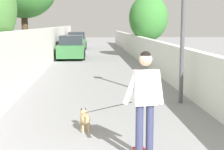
{
  "coord_description": "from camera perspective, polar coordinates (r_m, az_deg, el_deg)",
  "views": [
    {
      "loc": [
        -3.82,
        0.4,
        2.28
      ],
      "look_at": [
        4.52,
        -0.15,
        1.0
      ],
      "focal_mm": 53.54,
      "sensor_mm": 36.0,
      "label": 1
    }
  ],
  "objects": [
    {
      "name": "lamp_post",
      "position": [
        9.74,
        12.12,
        11.39
      ],
      "size": [
        0.36,
        0.36,
        4.0
      ],
      "color": "#4C4C51",
      "rests_on": "ground"
    },
    {
      "name": "tree_right_distant",
      "position": [
        23.17,
        6.24,
        9.65
      ],
      "size": [
        2.65,
        2.65,
        4.26
      ],
      "color": "brown",
      "rests_on": "ground"
    },
    {
      "name": "dog",
      "position": [
        7.27,
        -4.63,
        -7.34
      ],
      "size": [
        1.97,
        1.16,
        1.06
      ],
      "color": "tan",
      "rests_on": "ground"
    },
    {
      "name": "ground_plane",
      "position": [
        17.97,
        -2.48,
        1.41
      ],
      "size": [
        80.0,
        80.0,
        0.0
      ],
      "primitive_type": "plane",
      "color": "gray"
    },
    {
      "name": "person_skateboarder",
      "position": [
        5.54,
        5.67,
        -3.42
      ],
      "size": [
        0.27,
        0.72,
        1.76
      ],
      "color": "#333859",
      "rests_on": "skateboard"
    },
    {
      "name": "wall_left",
      "position": [
        16.04,
        -12.32,
        4.04
      ],
      "size": [
        48.0,
        0.3,
        2.06
      ],
      "primitive_type": "cube",
      "color": "silver",
      "rests_on": "ground"
    },
    {
      "name": "car_near",
      "position": [
        22.57,
        -6.92,
        4.67
      ],
      "size": [
        4.14,
        1.8,
        1.54
      ],
      "color": "#336B38",
      "rests_on": "ground"
    },
    {
      "name": "car_far",
      "position": [
        31.56,
        -6.04,
        5.82
      ],
      "size": [
        4.32,
        1.8,
        1.54
      ],
      "color": "#336B38",
      "rests_on": "ground"
    },
    {
      "name": "fence_right",
      "position": [
        16.2,
        7.55,
        3.2
      ],
      "size": [
        48.0,
        0.3,
        1.49
      ],
      "primitive_type": "cube",
      "color": "silver",
      "rests_on": "ground"
    }
  ]
}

